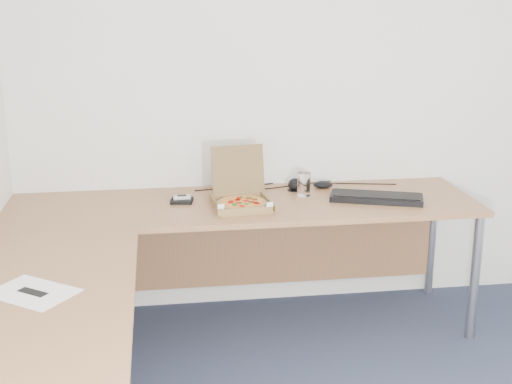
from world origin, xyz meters
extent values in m
cube|color=#A06B42|center=(-0.50, 1.40, 0.71)|extent=(2.50, 0.70, 0.03)
cube|color=#A06B42|center=(-1.40, 0.30, 0.71)|extent=(0.70, 1.50, 0.03)
cylinder|color=gray|center=(0.70, 1.70, 0.35)|extent=(0.05, 0.05, 0.70)
cube|color=olive|center=(-0.52, 1.32, 0.73)|extent=(0.28, 0.28, 0.01)
cube|color=olive|center=(-0.52, 1.48, 0.88)|extent=(0.28, 0.06, 0.28)
cylinder|color=tan|center=(-0.52, 1.32, 0.75)|extent=(0.26, 0.26, 0.02)
cylinder|color=red|center=(-0.52, 1.32, 0.76)|extent=(0.22, 0.22, 0.00)
cylinder|color=white|center=(-0.15, 1.49, 0.79)|extent=(0.07, 0.07, 0.13)
cube|color=black|center=(0.21, 1.33, 0.75)|extent=(0.52, 0.33, 0.03)
ellipsoid|color=black|center=(-0.02, 1.61, 0.75)|extent=(0.13, 0.10, 0.04)
cube|color=black|center=(-0.83, 1.45, 0.74)|extent=(0.13, 0.11, 0.02)
cube|color=#B2B5BA|center=(-0.82, 1.45, 0.76)|extent=(0.09, 0.05, 0.02)
cube|color=white|center=(-1.43, 0.37, 0.73)|extent=(0.38, 0.36, 0.00)
ellipsoid|color=black|center=(-0.18, 1.59, 0.77)|extent=(0.09, 0.09, 0.08)
camera|label=1|loc=(-0.94, -2.12, 1.82)|focal=48.89mm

